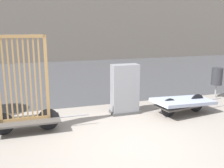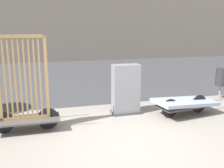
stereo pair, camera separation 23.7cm
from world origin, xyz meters
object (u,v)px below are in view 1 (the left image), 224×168
Objects in this scene: bike_cart_with_bedframe at (25,101)px; trash_bin at (217,77)px; utility_cabinet at (125,91)px; bike_cart_with_mattress at (184,102)px.

bike_cart_with_bedframe is 2.19× the size of trash_bin.
utility_cabinet is 1.35× the size of trash_bin.
bike_cart_with_bedframe is at bearing -169.21° from trash_bin.
bike_cart_with_mattress is 1.66m from utility_cabinet.
trash_bin is (6.18, 1.18, -0.02)m from bike_cart_with_bedframe.
bike_cart_with_mattress is 2.38m from trash_bin.
bike_cart_with_mattress is at bearing 0.33° from bike_cart_with_bedframe.
utility_cabinet is at bearing 150.51° from bike_cart_with_mattress.
trash_bin is (3.55, 0.61, 0.08)m from utility_cabinet.
bike_cart_with_mattress is (4.15, 0.00, -0.41)m from bike_cart_with_bedframe.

